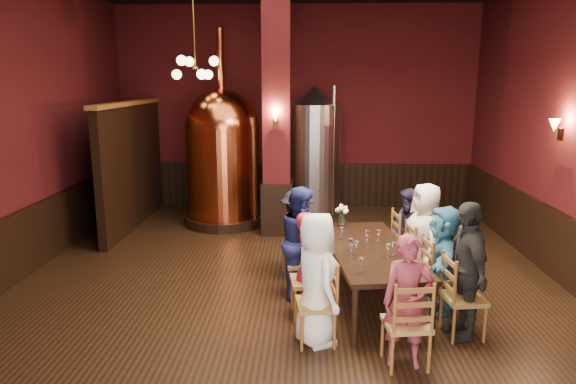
{
  "coord_description": "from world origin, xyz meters",
  "views": [
    {
      "loc": [
        0.27,
        -6.7,
        2.89
      ],
      "look_at": [
        0.01,
        0.2,
        1.37
      ],
      "focal_mm": 32.0,
      "sensor_mm": 36.0,
      "label": 1
    }
  ],
  "objects_px": {
    "dining_table": "(370,252)",
    "person_1": "(308,265)",
    "rose_vase": "(342,212)",
    "steel_vessel": "(314,152)",
    "copper_kettle": "(223,155)",
    "person_0": "(316,279)",
    "person_2": "(302,241)"
  },
  "relations": [
    {
      "from": "dining_table",
      "to": "person_0",
      "type": "relative_size",
      "value": 1.68
    },
    {
      "from": "steel_vessel",
      "to": "rose_vase",
      "type": "distance_m",
      "value": 3.53
    },
    {
      "from": "person_0",
      "to": "person_1",
      "type": "height_order",
      "value": "person_0"
    },
    {
      "from": "dining_table",
      "to": "person_1",
      "type": "bearing_deg",
      "value": -158.78
    },
    {
      "from": "copper_kettle",
      "to": "person_0",
      "type": "bearing_deg",
      "value": -69.61
    },
    {
      "from": "person_1",
      "to": "person_0",
      "type": "bearing_deg",
      "value": -176.36
    },
    {
      "from": "person_1",
      "to": "copper_kettle",
      "type": "distance_m",
      "value": 4.56
    },
    {
      "from": "person_1",
      "to": "steel_vessel",
      "type": "xyz_separation_m",
      "value": [
        0.13,
        4.89,
        0.72
      ]
    },
    {
      "from": "dining_table",
      "to": "copper_kettle",
      "type": "distance_m",
      "value": 4.55
    },
    {
      "from": "dining_table",
      "to": "rose_vase",
      "type": "height_order",
      "value": "rose_vase"
    },
    {
      "from": "person_0",
      "to": "steel_vessel",
      "type": "height_order",
      "value": "steel_vessel"
    },
    {
      "from": "copper_kettle",
      "to": "steel_vessel",
      "type": "bearing_deg",
      "value": 21.49
    },
    {
      "from": "dining_table",
      "to": "person_2",
      "type": "bearing_deg",
      "value": 158.78
    },
    {
      "from": "dining_table",
      "to": "rose_vase",
      "type": "bearing_deg",
      "value": 99.86
    },
    {
      "from": "rose_vase",
      "to": "steel_vessel",
      "type": "bearing_deg",
      "value": 96.13
    },
    {
      "from": "person_2",
      "to": "rose_vase",
      "type": "xyz_separation_m",
      "value": [
        0.58,
        0.75,
        0.22
      ]
    },
    {
      "from": "person_0",
      "to": "dining_table",
      "type": "bearing_deg",
      "value": -54.53
    },
    {
      "from": "copper_kettle",
      "to": "rose_vase",
      "type": "bearing_deg",
      "value": -51.33
    },
    {
      "from": "person_0",
      "to": "copper_kettle",
      "type": "xyz_separation_m",
      "value": [
        -1.8,
        4.83,
        0.66
      ]
    },
    {
      "from": "dining_table",
      "to": "copper_kettle",
      "type": "bearing_deg",
      "value": 116.56
    },
    {
      "from": "person_1",
      "to": "person_2",
      "type": "distance_m",
      "value": 0.67
    },
    {
      "from": "dining_table",
      "to": "person_2",
      "type": "xyz_separation_m",
      "value": [
        -0.89,
        0.22,
        0.07
      ]
    },
    {
      "from": "person_1",
      "to": "rose_vase",
      "type": "distance_m",
      "value": 1.52
    },
    {
      "from": "person_1",
      "to": "rose_vase",
      "type": "height_order",
      "value": "person_1"
    },
    {
      "from": "steel_vessel",
      "to": "copper_kettle",
      "type": "bearing_deg",
      "value": -158.51
    },
    {
      "from": "person_0",
      "to": "person_1",
      "type": "bearing_deg",
      "value": -14.16
    },
    {
      "from": "person_0",
      "to": "steel_vessel",
      "type": "bearing_deg",
      "value": -21.95
    },
    {
      "from": "dining_table",
      "to": "steel_vessel",
      "type": "xyz_separation_m",
      "value": [
        -0.68,
        4.45,
        0.7
      ]
    },
    {
      "from": "person_0",
      "to": "steel_vessel",
      "type": "xyz_separation_m",
      "value": [
        0.04,
        5.55,
        0.64
      ]
    },
    {
      "from": "person_1",
      "to": "copper_kettle",
      "type": "xyz_separation_m",
      "value": [
        -1.71,
        4.17,
        0.74
      ]
    },
    {
      "from": "person_1",
      "to": "steel_vessel",
      "type": "bearing_deg",
      "value": -5.2
    },
    {
      "from": "rose_vase",
      "to": "person_0",
      "type": "bearing_deg",
      "value": -101.3
    }
  ]
}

